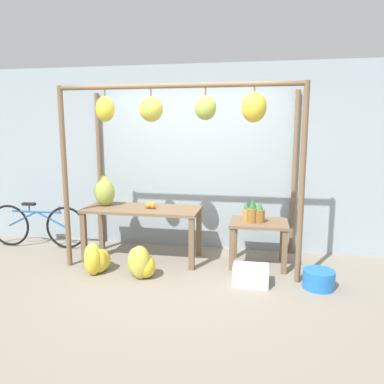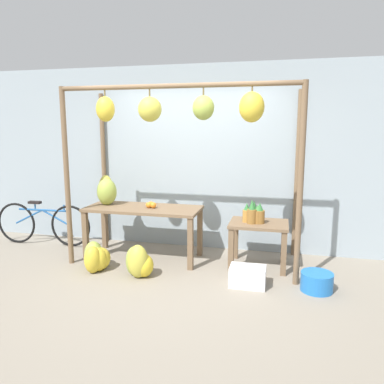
{
  "view_description": "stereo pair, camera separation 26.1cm",
  "coord_description": "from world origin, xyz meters",
  "px_view_note": "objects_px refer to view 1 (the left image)",
  "views": [
    {
      "loc": [
        1.05,
        -4.25,
        1.88
      ],
      "look_at": [
        0.12,
        0.71,
        1.0
      ],
      "focal_mm": 35.0,
      "sensor_mm": 36.0,
      "label": 1
    },
    {
      "loc": [
        1.3,
        -4.19,
        1.88
      ],
      "look_at": [
        0.12,
        0.71,
        1.0
      ],
      "focal_mm": 35.0,
      "sensor_mm": 36.0,
      "label": 2
    }
  ],
  "objects_px": {
    "pineapple_cluster": "(254,213)",
    "fruit_crate_white": "(251,275)",
    "parked_bicycle": "(37,225)",
    "banana_pile_ground_right": "(141,264)",
    "blue_bucket": "(319,279)",
    "orange_pile": "(150,205)",
    "banana_pile_ground_left": "(96,260)",
    "banana_pile_on_table": "(104,192)"
  },
  "relations": [
    {
      "from": "orange_pile",
      "to": "parked_bicycle",
      "type": "relative_size",
      "value": 0.1
    },
    {
      "from": "fruit_crate_white",
      "to": "parked_bicycle",
      "type": "bearing_deg",
      "value": 165.94
    },
    {
      "from": "orange_pile",
      "to": "banana_pile_on_table",
      "type": "bearing_deg",
      "value": 174.38
    },
    {
      "from": "blue_bucket",
      "to": "fruit_crate_white",
      "type": "bearing_deg",
      "value": -176.15
    },
    {
      "from": "orange_pile",
      "to": "blue_bucket",
      "type": "bearing_deg",
      "value": -14.49
    },
    {
      "from": "fruit_crate_white",
      "to": "blue_bucket",
      "type": "xyz_separation_m",
      "value": [
        0.79,
        0.05,
        -0.01
      ]
    },
    {
      "from": "banana_pile_ground_right",
      "to": "parked_bicycle",
      "type": "height_order",
      "value": "parked_bicycle"
    },
    {
      "from": "orange_pile",
      "to": "banana_pile_ground_right",
      "type": "xyz_separation_m",
      "value": [
        0.07,
        -0.66,
        -0.61
      ]
    },
    {
      "from": "banana_pile_on_table",
      "to": "fruit_crate_white",
      "type": "relative_size",
      "value": 1.01
    },
    {
      "from": "pineapple_cluster",
      "to": "banana_pile_ground_right",
      "type": "distance_m",
      "value": 1.64
    },
    {
      "from": "banana_pile_on_table",
      "to": "blue_bucket",
      "type": "bearing_deg",
      "value": -12.4
    },
    {
      "from": "banana_pile_ground_left",
      "to": "pineapple_cluster",
      "type": "bearing_deg",
      "value": 16.75
    },
    {
      "from": "parked_bicycle",
      "to": "blue_bucket",
      "type": "bearing_deg",
      "value": -10.74
    },
    {
      "from": "blue_bucket",
      "to": "banana_pile_ground_right",
      "type": "bearing_deg",
      "value": -177.81
    },
    {
      "from": "banana_pile_ground_left",
      "to": "blue_bucket",
      "type": "xyz_separation_m",
      "value": [
        2.79,
        0.02,
        -0.06
      ]
    },
    {
      "from": "banana_pile_ground_left",
      "to": "parked_bicycle",
      "type": "distance_m",
      "value": 1.58
    },
    {
      "from": "orange_pile",
      "to": "fruit_crate_white",
      "type": "height_order",
      "value": "orange_pile"
    },
    {
      "from": "banana_pile_on_table",
      "to": "orange_pile",
      "type": "height_order",
      "value": "banana_pile_on_table"
    },
    {
      "from": "orange_pile",
      "to": "banana_pile_ground_left",
      "type": "relative_size",
      "value": 0.32
    },
    {
      "from": "banana_pile_on_table",
      "to": "parked_bicycle",
      "type": "distance_m",
      "value": 1.35
    },
    {
      "from": "banana_pile_ground_left",
      "to": "fruit_crate_white",
      "type": "bearing_deg",
      "value": -0.96
    },
    {
      "from": "banana_pile_ground_right",
      "to": "blue_bucket",
      "type": "xyz_separation_m",
      "value": [
        2.16,
        0.08,
        -0.07
      ]
    },
    {
      "from": "banana_pile_on_table",
      "to": "orange_pile",
      "type": "bearing_deg",
      "value": -5.62
    },
    {
      "from": "pineapple_cluster",
      "to": "banana_pile_ground_right",
      "type": "bearing_deg",
      "value": -154.2
    },
    {
      "from": "orange_pile",
      "to": "banana_pile_ground_right",
      "type": "bearing_deg",
      "value": -83.98
    },
    {
      "from": "blue_bucket",
      "to": "parked_bicycle",
      "type": "xyz_separation_m",
      "value": [
        -4.14,
        0.79,
        0.24
      ]
    },
    {
      "from": "pineapple_cluster",
      "to": "banana_pile_ground_left",
      "type": "relative_size",
      "value": 0.64
    },
    {
      "from": "orange_pile",
      "to": "banana_pile_ground_right",
      "type": "height_order",
      "value": "orange_pile"
    },
    {
      "from": "pineapple_cluster",
      "to": "banana_pile_ground_left",
      "type": "distance_m",
      "value": 2.18
    },
    {
      "from": "banana_pile_on_table",
      "to": "fruit_crate_white",
      "type": "height_order",
      "value": "banana_pile_on_table"
    },
    {
      "from": "pineapple_cluster",
      "to": "blue_bucket",
      "type": "height_order",
      "value": "pineapple_cluster"
    },
    {
      "from": "pineapple_cluster",
      "to": "fruit_crate_white",
      "type": "relative_size",
      "value": 0.76
    },
    {
      "from": "fruit_crate_white",
      "to": "parked_bicycle",
      "type": "height_order",
      "value": "parked_bicycle"
    },
    {
      "from": "blue_bucket",
      "to": "banana_pile_on_table",
      "type": "bearing_deg",
      "value": 167.6
    },
    {
      "from": "banana_pile_on_table",
      "to": "pineapple_cluster",
      "type": "height_order",
      "value": "banana_pile_on_table"
    },
    {
      "from": "banana_pile_ground_left",
      "to": "banana_pile_ground_right",
      "type": "distance_m",
      "value": 0.63
    },
    {
      "from": "pineapple_cluster",
      "to": "blue_bucket",
      "type": "xyz_separation_m",
      "value": [
        0.78,
        -0.59,
        -0.63
      ]
    },
    {
      "from": "orange_pile",
      "to": "parked_bicycle",
      "type": "bearing_deg",
      "value": 173.77
    },
    {
      "from": "fruit_crate_white",
      "to": "blue_bucket",
      "type": "bearing_deg",
      "value": 3.85
    },
    {
      "from": "banana_pile_ground_left",
      "to": "blue_bucket",
      "type": "distance_m",
      "value": 2.79
    },
    {
      "from": "blue_bucket",
      "to": "parked_bicycle",
      "type": "relative_size",
      "value": 0.23
    },
    {
      "from": "fruit_crate_white",
      "to": "orange_pile",
      "type": "bearing_deg",
      "value": 156.35
    }
  ]
}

